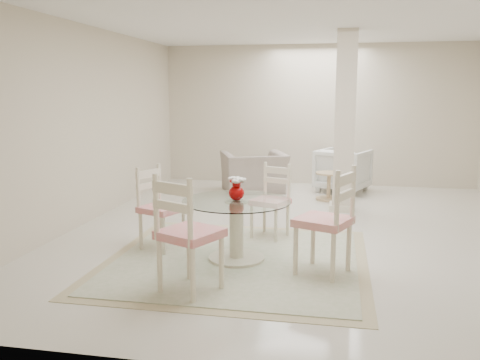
% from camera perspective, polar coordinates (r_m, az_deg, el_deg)
% --- Properties ---
extents(ground, '(7.00, 7.00, 0.00)m').
position_cam_1_polar(ground, '(6.76, 7.14, -5.65)').
color(ground, beige).
rests_on(ground, ground).
extents(room_shell, '(6.02, 7.02, 2.71)m').
position_cam_1_polar(room_shell, '(6.51, 7.49, 10.29)').
color(room_shell, beige).
rests_on(room_shell, ground).
extents(column, '(0.30, 0.30, 2.70)m').
position_cam_1_polar(column, '(7.81, 11.69, 6.38)').
color(column, beige).
rests_on(column, ground).
extents(area_rug, '(2.78, 2.78, 0.02)m').
position_cam_1_polar(area_rug, '(5.55, -0.40, -8.94)').
color(area_rug, tan).
rests_on(area_rug, ground).
extents(dining_table, '(1.15, 1.15, 0.66)m').
position_cam_1_polar(dining_table, '(5.46, -0.40, -5.65)').
color(dining_table, beige).
rests_on(dining_table, ground).
extents(red_vase, '(0.19, 0.18, 0.25)m').
position_cam_1_polar(red_vase, '(5.35, -0.38, -0.93)').
color(red_vase, '#A40505').
rests_on(red_vase, dining_table).
extents(dining_chair_east, '(0.63, 0.63, 1.20)m').
position_cam_1_polar(dining_chair_east, '(5.02, 10.17, -3.70)').
color(dining_chair_east, '#F1E3C6').
rests_on(dining_chair_east, ground).
extents(dining_chair_north, '(0.52, 0.52, 1.01)m').
position_cam_1_polar(dining_chair_north, '(6.31, 3.67, -1.71)').
color(dining_chair_north, beige).
rests_on(dining_chair_north, ground).
extents(dining_chair_west, '(0.55, 0.55, 1.06)m').
position_cam_1_polar(dining_chair_west, '(5.91, -9.28, -2.37)').
color(dining_chair_west, '#F2E5C7').
rests_on(dining_chair_west, ground).
extents(dining_chair_south, '(0.64, 0.64, 1.21)m').
position_cam_1_polar(dining_chair_south, '(4.52, -6.29, -5.11)').
color(dining_chair_south, '#F4E9C8').
rests_on(dining_chair_south, ground).
extents(recliner_taupe, '(1.38, 1.30, 0.71)m').
position_cam_1_polar(recliner_taupe, '(9.21, 1.56, 0.87)').
color(recliner_taupe, gray).
rests_on(recliner_taupe, ground).
extents(armchair_white, '(1.10, 1.12, 0.78)m').
position_cam_1_polar(armchair_white, '(9.44, 11.49, 1.10)').
color(armchair_white, white).
rests_on(armchair_white, ground).
extents(side_table, '(0.45, 0.45, 0.47)m').
position_cam_1_polar(side_table, '(8.67, 9.93, -0.79)').
color(side_table, tan).
rests_on(side_table, ground).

